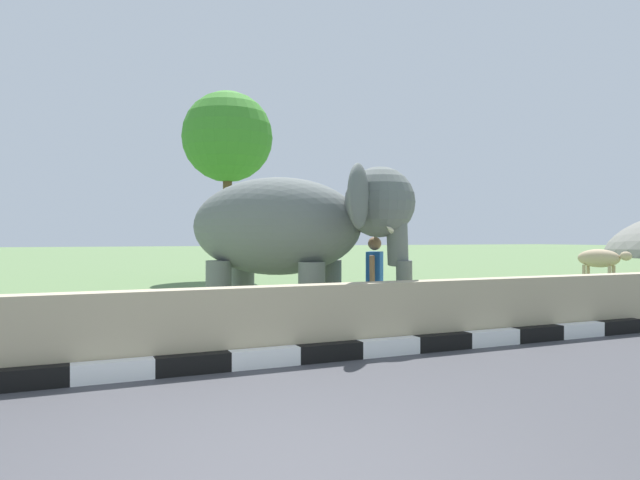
# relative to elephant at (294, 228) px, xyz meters

# --- Properties ---
(striped_curb) EXTENTS (16.20, 0.20, 0.24)m
(striped_curb) POSITION_rel_elephant_xyz_m (-2.65, -2.33, -1.69)
(striped_curb) COLOR white
(striped_curb) RESTS_ON ground_plane
(barrier_parapet) EXTENTS (28.00, 0.36, 1.00)m
(barrier_parapet) POSITION_rel_elephant_xyz_m (-0.30, -2.03, -1.31)
(barrier_parapet) COLOR tan
(barrier_parapet) RESTS_ON ground_plane
(elephant) EXTENTS (3.87, 3.79, 2.80)m
(elephant) POSITION_rel_elephant_xyz_m (0.00, 0.00, 0.00)
(elephant) COLOR slate
(elephant) RESTS_ON ground_plane
(person_handler) EXTENTS (0.48, 0.57, 1.66)m
(person_handler) POSITION_rel_elephant_xyz_m (1.25, -0.59, -0.88)
(person_handler) COLOR navy
(person_handler) RESTS_ON ground_plane
(cow_far) EXTENTS (1.04, 1.92, 1.23)m
(cow_far) POSITION_rel_elephant_xyz_m (14.02, 5.72, -0.94)
(cow_far) COLOR tan
(cow_far) RESTS_ON ground_plane
(tree_distant) EXTENTS (3.57, 3.57, 7.41)m
(tree_distant) POSITION_rel_elephant_xyz_m (2.19, 13.05, 3.78)
(tree_distant) COLOR brown
(tree_distant) RESTS_ON ground_plane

